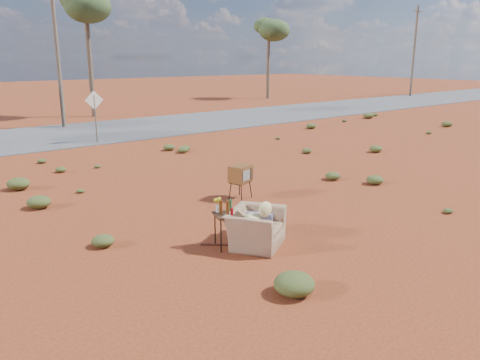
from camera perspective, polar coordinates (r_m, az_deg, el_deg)
ground at (r=9.77m, az=2.13°, el=-6.28°), size 140.00×140.00×0.00m
highway at (r=22.94m, az=-23.32°, el=4.79°), size 140.00×7.00×0.04m
armchair at (r=9.00m, az=1.94°, el=-5.14°), size 1.40×1.35×0.95m
tv_unit at (r=11.80m, az=0.07°, el=0.71°), size 0.64×0.57×0.86m
side_table at (r=8.75m, az=-1.81°, el=-3.94°), size 0.60×0.60×0.96m
rusty_bar at (r=9.04m, az=-0.33°, el=-7.91°), size 1.08×0.96×0.04m
road_sign at (r=20.40m, az=-17.30°, el=8.44°), size 0.78×0.06×2.19m
eucalyptus_center at (r=30.11m, az=-18.34°, el=19.60°), size 3.20×3.20×7.60m
eucalyptus_right at (r=41.75m, az=3.51°, el=18.04°), size 3.20×3.20×7.10m
utility_pole_center at (r=25.66m, az=-21.47°, el=15.19°), size 1.40×0.20×8.00m
utility_pole_east at (r=46.84m, az=20.47°, el=14.62°), size 1.40×0.20×8.00m
scrub_patch at (r=12.86m, az=-13.71°, el=-0.86°), size 17.49×8.07×0.33m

